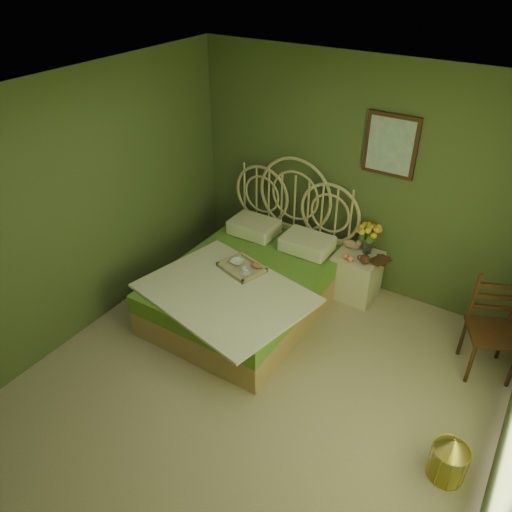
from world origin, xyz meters
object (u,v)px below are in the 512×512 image
Objects in this scene: nightstand at (358,268)px; birdcage at (449,458)px; chair at (497,322)px; bed at (250,283)px.

nightstand is 2.29× the size of birdcage.
nightstand is 0.99× the size of chair.
bed is 2.39× the size of nightstand.
bed is 2.61m from birdcage.
nightstand is (0.91, 0.85, 0.04)m from bed.
bed is at bearing 158.37° from birdcage.
nightstand is at bearing 129.97° from birdcage.
birdcage is at bearing -113.96° from chair.
chair is 2.32× the size of birdcage.
chair is 1.45m from birdcage.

